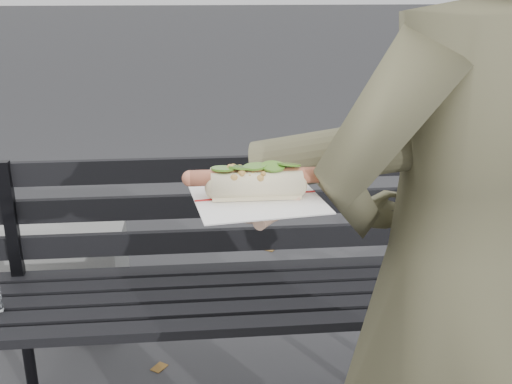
% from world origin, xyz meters
% --- Properties ---
extents(park_bench, '(1.50, 0.44, 0.88)m').
position_xyz_m(park_bench, '(0.02, 0.92, 0.52)').
color(park_bench, black).
rests_on(park_bench, ground).
extents(person, '(0.75, 0.64, 1.74)m').
position_xyz_m(person, '(0.46, 0.11, 0.87)').
color(person, brown).
rests_on(person, ground).
extents(held_hotdog, '(0.62, 0.31, 0.20)m').
position_xyz_m(held_hotdog, '(0.27, 0.08, 1.15)').
color(held_hotdog, brown).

